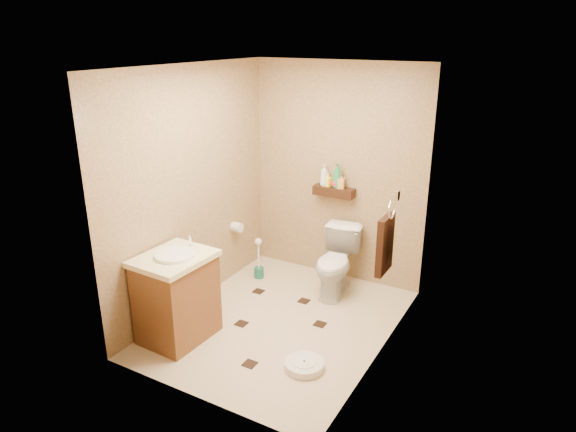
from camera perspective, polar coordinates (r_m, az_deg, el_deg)
The scene contains 19 objects.
ground at distance 5.09m, azimuth -0.82°, elevation -11.76°, with size 2.50×2.50×0.00m, color beige.
wall_back at distance 5.65m, azimuth 5.51°, elevation 4.68°, with size 2.00×0.04×2.40m, color tan.
wall_front at distance 3.63m, azimuth -10.89°, elevation -4.40°, with size 2.00×0.04×2.40m, color tan.
wall_left at distance 5.13m, azimuth -10.61°, elevation 2.87°, with size 0.04×2.50×2.40m, color tan.
wall_right at distance 4.19m, azimuth 11.00°, elevation -1.03°, with size 0.04×2.50×2.40m, color tan.
ceiling at distance 4.35m, azimuth -0.98°, elevation 16.30°, with size 2.00×2.50×0.02m, color white.
wall_shelf at distance 5.63m, azimuth 5.12°, elevation 2.72°, with size 0.46×0.14×0.10m, color #381F0F.
floor_accents at distance 5.04m, azimuth -1.02°, elevation -12.09°, with size 1.13×1.30×0.01m.
toilet at distance 5.50m, azimuth 5.36°, elevation -5.16°, with size 0.39×0.69×0.70m, color white.
vanity at distance 4.79m, azimuth -12.26°, elevation -8.67°, with size 0.58×0.69×0.94m.
bathroom_scale at distance 4.48m, azimuth 1.81°, elevation -16.19°, with size 0.42×0.42×0.07m.
toilet_brush at distance 5.88m, azimuth -3.27°, elevation -5.33°, with size 0.11×0.11×0.48m.
towel_ring at distance 4.53m, azimuth 10.78°, elevation -2.86°, with size 0.12×0.30×0.76m.
toilet_paper at distance 5.78m, azimuth -5.69°, elevation -1.24°, with size 0.12×0.11×0.12m.
bottle_a at distance 5.63m, azimuth 4.05°, elevation 4.54°, with size 0.09×0.09×0.24m, color white.
bottle_b at distance 5.62m, azimuth 4.49°, elevation 4.04°, with size 0.07×0.07×0.15m, color #FAFA34.
bottle_c at distance 5.58m, azimuth 5.39°, elevation 3.86°, with size 0.11×0.11×0.14m, color #E71B42.
bottle_d at distance 5.56m, azimuth 5.50°, elevation 4.50°, with size 0.11×0.11×0.27m, color #2C8550.
bottle_e at distance 5.56m, azimuth 5.90°, elevation 3.92°, with size 0.07×0.08×0.17m, color #EC9E4E.
Camera 1 is at (2.19, -3.75, 2.67)m, focal length 32.00 mm.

